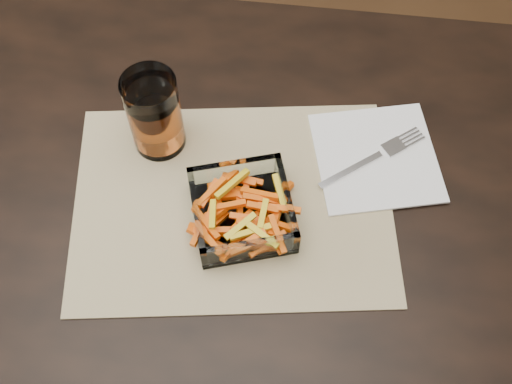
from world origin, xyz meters
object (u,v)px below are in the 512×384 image
dining_table (130,251)px  glass_bowl (242,212)px  fork (375,157)px  tumbler (155,115)px

dining_table → glass_bowl: bearing=10.1°
dining_table → glass_bowl: size_ratio=9.66×
dining_table → fork: bearing=23.4°
tumbler → fork: size_ratio=0.88×
glass_bowl → tumbler: tumbler is taller
dining_table → glass_bowl: glass_bowl is taller
glass_bowl → dining_table: bearing=-169.9°
dining_table → fork: (0.35, 0.15, 0.10)m
glass_bowl → tumbler: size_ratio=1.23×
glass_bowl → fork: (0.18, 0.12, -0.02)m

